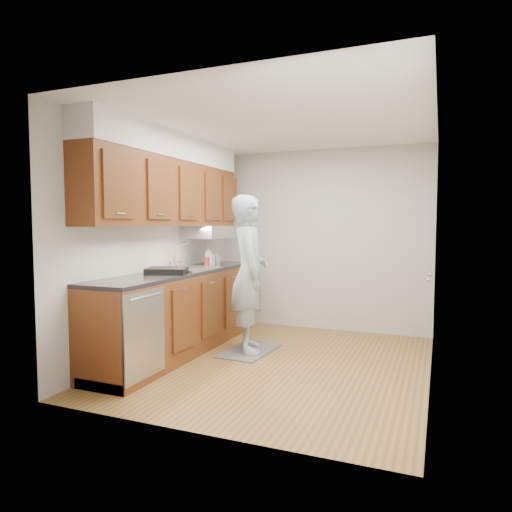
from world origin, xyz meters
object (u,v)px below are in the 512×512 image
Objects in this scene: soda_can at (207,262)px; dish_rack at (167,271)px; steel_can at (218,261)px; soap_bottle_c at (217,259)px; soap_bottle_b at (210,257)px; soap_bottle_a at (208,256)px; person at (249,263)px.

dish_rack is at bearing -92.61° from soda_can.
soda_can is at bearing -89.05° from steel_can.
soap_bottle_c reaches higher than dish_rack.
soap_bottle_b reaches higher than dish_rack.
soap_bottle_a reaches higher than soap_bottle_b.
soda_can is (-0.66, 0.21, -0.03)m from person.
soap_bottle_a reaches higher than soda_can.
soap_bottle_a is 0.05m from soap_bottle_b.
soap_bottle_b reaches higher than soap_bottle_c.
soda_can is (0.11, -0.24, -0.06)m from soap_bottle_a.
dish_rack is (0.03, -1.06, -0.07)m from soap_bottle_b.
person is 0.70m from soda_can.
soda_can is (0.04, -0.34, -0.02)m from soap_bottle_c.
dish_rack is (-0.70, -0.62, -0.06)m from person.
person is 0.85m from steel_can.
soap_bottle_a is 0.27m from soda_can.
soda_can is at bearing 66.31° from dish_rack.
soap_bottle_c is 0.35m from soda_can.
soap_bottle_b is at bearing 70.60° from dish_rack.
steel_can is at bearing 90.95° from soda_can.
soda_can is 0.84m from dish_rack.
dish_rack is at bearing -89.84° from soap_bottle_c.
dish_rack is (-0.04, -0.84, -0.03)m from soda_can.
soap_bottle_c is 0.05m from steel_can.
soap_bottle_a is (-0.77, 0.46, 0.04)m from person.
soap_bottle_a is 1.08m from dish_rack.
person reaches higher than soda_can.
person is at bearing -31.06° from soap_bottle_b.
person is 9.82× the size of soap_bottle_b.
soap_bottle_c is at bearing 134.64° from steel_can.
soap_bottle_c is (0.07, 0.10, -0.05)m from soap_bottle_a.
soap_bottle_c is at bearing 69.08° from dish_rack.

